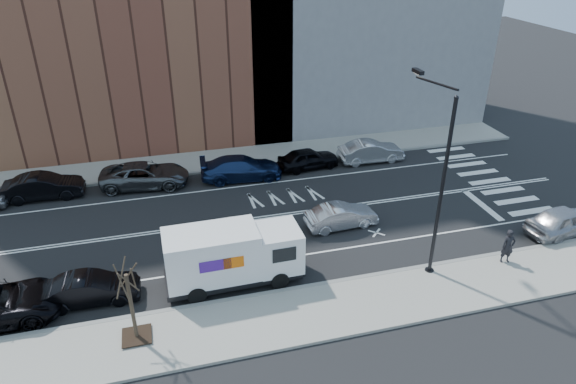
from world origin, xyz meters
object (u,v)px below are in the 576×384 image
far_parked_b (43,187)px  driving_sedan (341,216)px  fedex_van (232,255)px  near_parked_front (565,221)px  pedestrian (508,246)px

far_parked_b → driving_sedan: size_ratio=1.16×
fedex_van → far_parked_b: size_ratio=1.38×
near_parked_front → pedestrian: 5.25m
driving_sedan → pedestrian: (6.76, -5.60, 0.38)m
near_parked_front → pedestrian: pedestrian is taller
near_parked_front → driving_sedan: bearing=63.9°
far_parked_b → pedestrian: bearing=-119.7°
fedex_van → pedestrian: (13.53, -2.12, -0.50)m
fedex_van → driving_sedan: size_ratio=1.59×
far_parked_b → driving_sedan: bearing=-115.3°
pedestrian → fedex_van: bearing=-179.9°
far_parked_b → near_parked_front: bearing=-112.3°
far_parked_b → pedestrian: (23.51, -13.72, 0.28)m
driving_sedan → pedestrian: size_ratio=2.26×
far_parked_b → pedestrian: 27.22m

